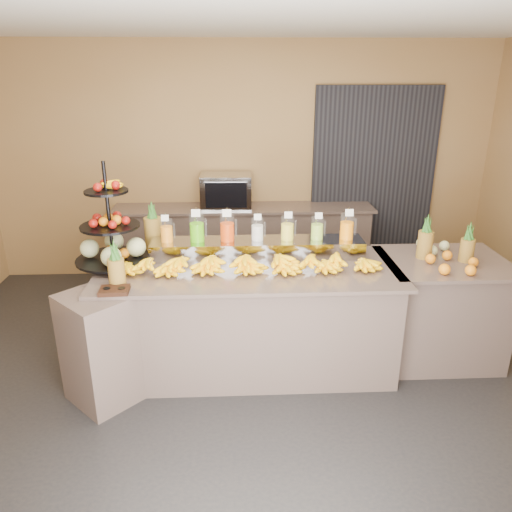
{
  "coord_description": "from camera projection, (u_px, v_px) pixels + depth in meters",
  "views": [
    {
      "loc": [
        -0.12,
        -3.52,
        2.49
      ],
      "look_at": [
        0.06,
        0.3,
        1.04
      ],
      "focal_mm": 35.0,
      "sensor_mm": 36.0,
      "label": 1
    }
  ],
  "objects": [
    {
      "name": "juice_pitcher_orange_a",
      "position": [
        167.0,
        232.0,
        4.27
      ],
      "size": [
        0.11,
        0.11,
        0.26
      ],
      "color": "silver",
      "rests_on": "pitcher_tray"
    },
    {
      "name": "right_fruit_pile",
      "position": [
        448.0,
        255.0,
        4.2
      ],
      "size": [
        0.45,
        0.43,
        0.24
      ],
      "color": "brown",
      "rests_on": "right_counter"
    },
    {
      "name": "banana_heap",
      "position": [
        246.0,
        261.0,
        4.05
      ],
      "size": [
        2.19,
        0.2,
        0.18
      ],
      "color": "#FFBA0C",
      "rests_on": "buffet_counter"
    },
    {
      "name": "juice_pitcher_orange_c",
      "position": [
        347.0,
        228.0,
        4.34
      ],
      "size": [
        0.12,
        0.13,
        0.29
      ],
      "color": "silver",
      "rests_on": "pitcher_tray"
    },
    {
      "name": "pitcher_tray",
      "position": [
        257.0,
        248.0,
        4.37
      ],
      "size": [
        1.85,
        0.3,
        0.15
      ],
      "primitive_type": "cube",
      "color": "gray",
      "rests_on": "buffet_counter"
    },
    {
      "name": "juice_pitcher_lime",
      "position": [
        317.0,
        229.0,
        4.33
      ],
      "size": [
        0.11,
        0.11,
        0.26
      ],
      "color": "silver",
      "rests_on": "pitcher_tray"
    },
    {
      "name": "buffet_counter",
      "position": [
        236.0,
        321.0,
        4.25
      ],
      "size": [
        2.75,
        1.25,
        0.93
      ],
      "color": "gray",
      "rests_on": "ground"
    },
    {
      "name": "right_counter",
      "position": [
        438.0,
        308.0,
        4.46
      ],
      "size": [
        1.08,
        0.88,
        0.93
      ],
      "color": "gray",
      "rests_on": "ground"
    },
    {
      "name": "pineapple_left_b",
      "position": [
        153.0,
        231.0,
        4.5
      ],
      "size": [
        0.16,
        0.16,
        0.46
      ],
      "rotation": [
        0.0,
        0.0,
        0.0
      ],
      "color": "brown",
      "rests_on": "buffet_counter"
    },
    {
      "name": "juice_pitcher_green",
      "position": [
        197.0,
        229.0,
        4.28
      ],
      "size": [
        0.13,
        0.13,
        0.31
      ],
      "color": "silver",
      "rests_on": "pitcher_tray"
    },
    {
      "name": "pineapple_left_a",
      "position": [
        116.0,
        269.0,
        3.76
      ],
      "size": [
        0.13,
        0.13,
        0.37
      ],
      "rotation": [
        0.0,
        0.0,
        -0.3
      ],
      "color": "brown",
      "rests_on": "buffet_counter"
    },
    {
      "name": "fruit_stand",
      "position": [
        116.0,
        239.0,
        4.13
      ],
      "size": [
        0.79,
        0.79,
        0.87
      ],
      "rotation": [
        0.0,
        0.0,
        -0.33
      ],
      "color": "black",
      "rests_on": "buffet_counter"
    },
    {
      "name": "juice_pitcher_orange_b",
      "position": [
        227.0,
        229.0,
        4.29
      ],
      "size": [
        0.13,
        0.13,
        0.3
      ],
      "color": "silver",
      "rests_on": "pitcher_tray"
    },
    {
      "name": "juice_pitcher_lemon",
      "position": [
        287.0,
        229.0,
        4.32
      ],
      "size": [
        0.11,
        0.12,
        0.28
      ],
      "color": "silver",
      "rests_on": "pitcher_tray"
    },
    {
      "name": "oven_warmer",
      "position": [
        226.0,
        191.0,
        5.87
      ],
      "size": [
        0.6,
        0.43,
        0.39
      ],
      "primitive_type": "cube",
      "rotation": [
        0.0,
        0.0,
        -0.03
      ],
      "color": "gray",
      "rests_on": "back_ledge"
    },
    {
      "name": "room_envelope",
      "position": [
        268.0,
        144.0,
        4.25
      ],
      "size": [
        6.04,
        5.02,
        2.82
      ],
      "color": "olive",
      "rests_on": "ground"
    },
    {
      "name": "juice_pitcher_milk",
      "position": [
        257.0,
        230.0,
        4.31
      ],
      "size": [
        0.11,
        0.11,
        0.26
      ],
      "color": "silver",
      "rests_on": "pitcher_tray"
    },
    {
      "name": "back_ledge",
      "position": [
        244.0,
        243.0,
        6.11
      ],
      "size": [
        3.1,
        0.55,
        0.93
      ],
      "color": "gray",
      "rests_on": "ground"
    },
    {
      "name": "condiment_caddy",
      "position": [
        114.0,
        290.0,
        3.68
      ],
      "size": [
        0.22,
        0.17,
        0.03
      ],
      "primitive_type": "cube",
      "rotation": [
        0.0,
        0.0,
        0.05
      ],
      "color": "black",
      "rests_on": "buffet_counter"
    },
    {
      "name": "ground",
      "position": [
        251.0,
        384.0,
        4.18
      ],
      "size": [
        6.0,
        6.0,
        0.0
      ],
      "primitive_type": "plane",
      "color": "black",
      "rests_on": "ground"
    }
  ]
}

